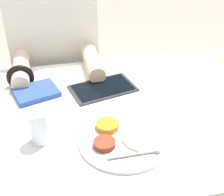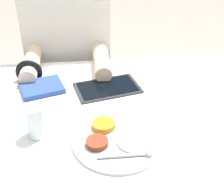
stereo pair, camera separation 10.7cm
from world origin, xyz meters
The scene contains 6 objects.
dining_table centered at (0.00, 0.00, 0.35)m, with size 1.21×0.82×0.71m.
thali_tray centered at (0.06, -0.16, 0.72)m, with size 0.29×0.29×0.03m.
red_notebook centered at (-0.20, 0.18, 0.72)m, with size 0.19×0.17×0.02m.
tablet_device centered at (0.06, 0.16, 0.71)m, with size 0.28×0.20×0.01m.
person_diner centered at (-0.10, 0.55, 0.56)m, with size 0.41×0.47×1.20m.
drinking_glass centered at (-0.19, -0.10, 0.76)m, with size 0.06×0.06×0.11m.
Camera 2 is at (-0.02, -0.89, 1.36)m, focal length 50.00 mm.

